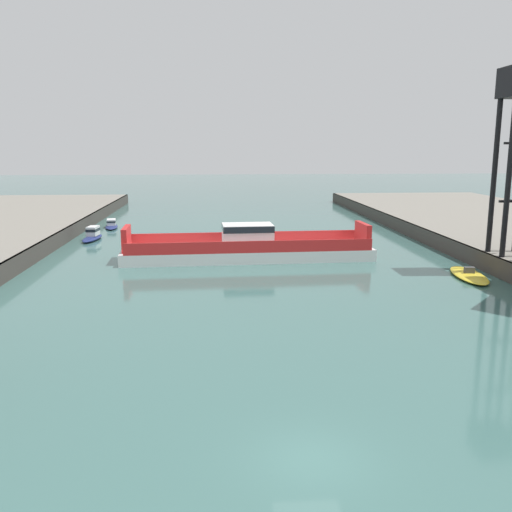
% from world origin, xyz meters
% --- Properties ---
extents(ground_plane, '(400.00, 400.00, 0.00)m').
position_xyz_m(ground_plane, '(0.00, 0.00, 0.00)').
color(ground_plane, '#3D6660').
extents(chain_ferry, '(24.07, 6.66, 3.38)m').
position_xyz_m(chain_ferry, '(-0.17, 34.87, 1.04)').
color(chain_ferry, silver).
rests_on(chain_ferry, ground).
extents(moored_boat_near_left, '(2.08, 5.66, 1.57)m').
position_xyz_m(moored_boat_near_left, '(-17.49, 47.03, 0.58)').
color(moored_boat_near_left, navy).
rests_on(moored_boat_near_left, ground).
extents(moored_boat_near_right, '(3.22, 7.11, 0.87)m').
position_xyz_m(moored_boat_near_right, '(17.72, 25.83, 0.20)').
color(moored_boat_near_right, yellow).
rests_on(moored_boat_near_right, ground).
extents(moored_boat_mid_left, '(2.34, 5.48, 1.15)m').
position_xyz_m(moored_boat_mid_left, '(-17.11, 56.77, 0.43)').
color(moored_boat_mid_left, navy).
rests_on(moored_boat_mid_left, ground).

